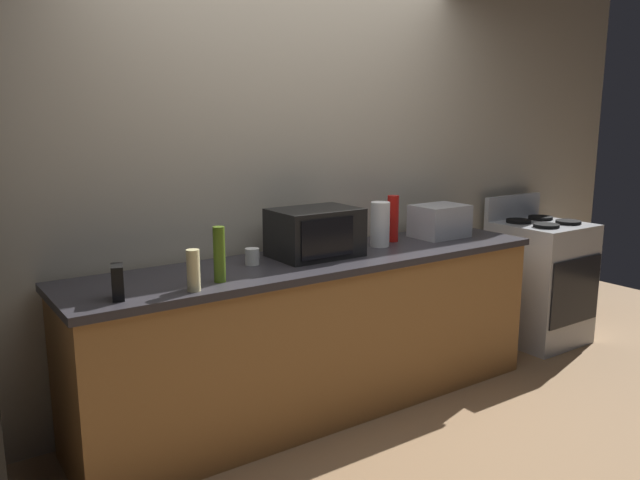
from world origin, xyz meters
TOP-DOWN VIEW (x-y plane):
  - ground_plane at (0.00, 0.00)m, footprint 8.00×8.00m
  - back_wall at (0.00, 0.81)m, footprint 6.40×0.10m
  - counter_run at (0.00, 0.40)m, footprint 2.84×0.64m
  - stove_range at (2.00, 0.40)m, footprint 0.60×0.61m
  - microwave at (0.00, 0.45)m, footprint 0.48×0.35m
  - toaster_oven at (0.99, 0.46)m, footprint 0.34×0.26m
  - paper_towel_roll at (0.48, 0.45)m, footprint 0.12×0.12m
  - cordless_phone at (-1.17, 0.24)m, footprint 0.08×0.12m
  - bottle_hot_sauce at (0.64, 0.52)m, footprint 0.07×0.07m
  - bottle_hand_soap at (-0.85, 0.17)m, footprint 0.06×0.06m
  - bottle_olive_oil at (-0.69, 0.24)m, footprint 0.06×0.06m
  - mug_white at (-0.39, 0.47)m, footprint 0.08×0.08m

SIDE VIEW (x-z plane):
  - ground_plane at x=0.00m, z-range 0.00..0.00m
  - counter_run at x=0.00m, z-range 0.00..0.90m
  - stove_range at x=2.00m, z-range -0.08..1.00m
  - mug_white at x=-0.39m, z-range 0.90..0.99m
  - cordless_phone at x=-1.17m, z-range 0.90..1.05m
  - bottle_hand_soap at x=-0.85m, z-range 0.90..1.09m
  - toaster_oven at x=0.99m, z-range 0.90..1.11m
  - bottle_olive_oil at x=-0.69m, z-range 0.90..1.17m
  - microwave at x=0.00m, z-range 0.90..1.17m
  - paper_towel_roll at x=0.48m, z-range 0.90..1.17m
  - bottle_hot_sauce at x=0.64m, z-range 0.90..1.19m
  - back_wall at x=0.00m, z-range 0.00..2.70m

